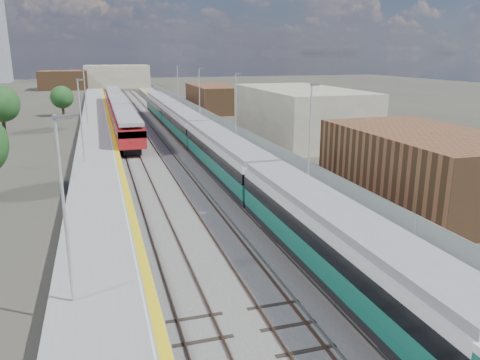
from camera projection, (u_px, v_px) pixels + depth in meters
name	position (u px, v px, depth m)	size (l,w,h in m)	color
ground	(170.00, 138.00, 60.73)	(320.00, 320.00, 0.00)	#47443A
ballast_bed	(150.00, 136.00, 62.40)	(10.50, 155.00, 0.06)	#565451
tracks	(153.00, 133.00, 64.09)	(8.96, 160.00, 0.17)	#4C3323
platform_right	(205.00, 129.00, 64.37)	(4.70, 155.00, 8.52)	slate
platform_left	(97.00, 135.00, 60.36)	(4.30, 155.00, 8.52)	slate
buildings	(59.00, 53.00, 134.68)	(72.00, 185.50, 40.00)	brown
green_train	(201.00, 136.00, 49.32)	(2.89, 80.43, 3.18)	black
red_train	(118.00, 108.00, 75.07)	(2.91, 59.04, 3.68)	black
tree_b	(1.00, 104.00, 62.48)	(4.81, 4.81, 6.52)	#382619
tree_c	(62.00, 97.00, 81.00)	(3.89, 3.89, 5.27)	#382619
tree_d	(263.00, 97.00, 81.95)	(3.93, 3.93, 5.33)	#382619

